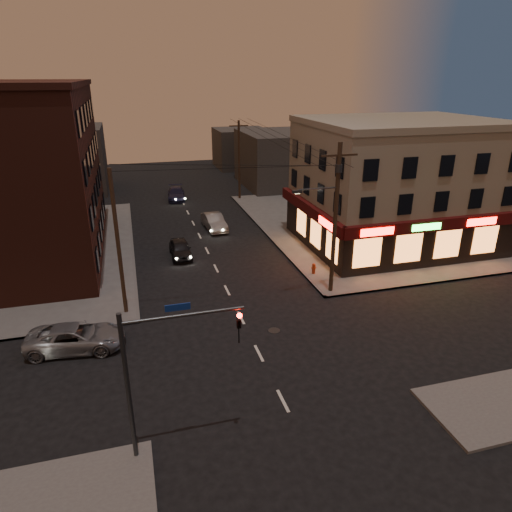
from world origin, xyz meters
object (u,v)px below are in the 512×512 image
object	(u,v)px
sedan_near	(180,249)
fire_hydrant	(314,268)
sedan_mid	(214,222)
suv_cross	(76,338)
sedan_far	(176,194)

from	to	relation	value
sedan_near	fire_hydrant	distance (m)	11.16
sedan_mid	fire_hydrant	xyz separation A→B (m)	(5.08, -12.74, -0.16)
suv_cross	sedan_mid	distance (m)	21.51
suv_cross	fire_hydrant	size ratio (longest dim) A/B	6.29
sedan_far	fire_hydrant	xyz separation A→B (m)	(7.30, -25.14, -0.11)
suv_cross	sedan_near	xyz separation A→B (m)	(7.12, 12.14, -0.03)
sedan_near	sedan_mid	size ratio (longest dim) A/B	0.88
sedan_far	suv_cross	bearing A→B (deg)	-101.11
sedan_mid	sedan_near	bearing A→B (deg)	-126.97
suv_cross	sedan_mid	xyz separation A→B (m)	(11.13, 18.40, 0.04)
sedan_near	suv_cross	bearing A→B (deg)	-120.18
sedan_mid	fire_hydrant	world-z (taller)	sedan_mid
sedan_far	fire_hydrant	bearing A→B (deg)	-68.79
suv_cross	sedan_mid	bearing A→B (deg)	-24.08
suv_cross	fire_hydrant	bearing A→B (deg)	-63.65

